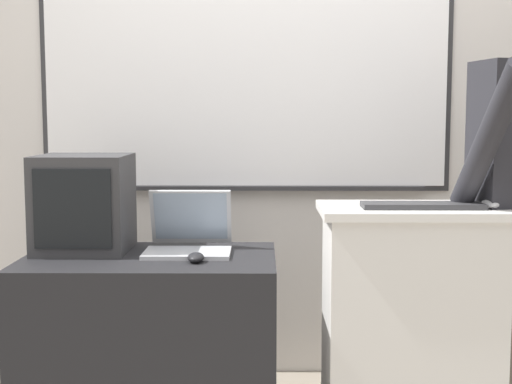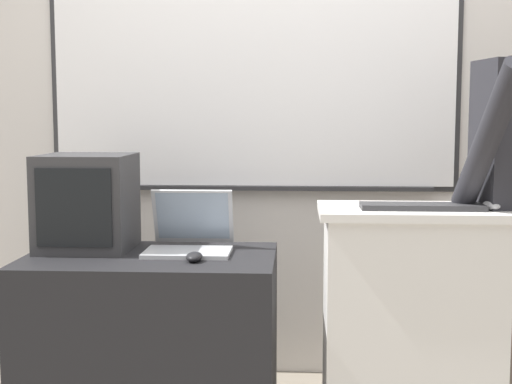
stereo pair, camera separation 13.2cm
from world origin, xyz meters
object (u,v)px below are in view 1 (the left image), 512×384
at_px(side_desk, 151,349).
at_px(wireless_keyboard, 422,205).
at_px(lectern_podium, 410,329).
at_px(computer_mouse_by_laptop, 196,257).
at_px(crt_monitor, 84,203).
at_px(laptop, 189,235).
at_px(computer_mouse_by_keyboard, 491,204).

relative_size(side_desk, wireless_keyboard, 2.20).
relative_size(lectern_podium, side_desk, 0.98).
xyz_separation_m(computer_mouse_by_laptop, crt_monitor, (-0.46, 0.21, 0.17)).
distance_m(laptop, wireless_keyboard, 0.90).
xyz_separation_m(lectern_podium, laptop, (-0.84, 0.16, 0.33)).
bearing_deg(laptop, wireless_keyboard, -13.73).
bearing_deg(side_desk, wireless_keyboard, -6.58).
distance_m(computer_mouse_by_keyboard, crt_monitor, 1.53).
height_order(wireless_keyboard, crt_monitor, crt_monitor).
height_order(lectern_podium, side_desk, lectern_podium).
xyz_separation_m(lectern_podium, crt_monitor, (-1.25, 0.17, 0.45)).
bearing_deg(lectern_podium, laptop, 169.17).
bearing_deg(computer_mouse_by_laptop, laptop, 102.27).
height_order(side_desk, computer_mouse_by_laptop, computer_mouse_by_laptop).
height_order(lectern_podium, wireless_keyboard, wireless_keyboard).
bearing_deg(wireless_keyboard, lectern_podium, 115.24).
bearing_deg(computer_mouse_by_laptop, computer_mouse_by_keyboard, -0.60).
bearing_deg(laptop, computer_mouse_by_keyboard, -11.07).
distance_m(lectern_podium, crt_monitor, 1.34).
xyz_separation_m(laptop, computer_mouse_by_keyboard, (1.10, -0.22, 0.15)).
relative_size(lectern_podium, computer_mouse_by_laptop, 9.30).
xyz_separation_m(laptop, computer_mouse_by_laptop, (0.04, -0.20, -0.05)).
distance_m(wireless_keyboard, crt_monitor, 1.29).
relative_size(lectern_podium, crt_monitor, 2.46).
bearing_deg(laptop, lectern_podium, -10.83).
distance_m(side_desk, laptop, 0.46).
xyz_separation_m(lectern_podium, computer_mouse_by_laptop, (-0.79, -0.04, 0.28)).
bearing_deg(wireless_keyboard, computer_mouse_by_keyboard, -1.32).
relative_size(wireless_keyboard, computer_mouse_by_laptop, 4.33).
bearing_deg(side_desk, computer_mouse_by_laptop, -30.77).
bearing_deg(side_desk, lectern_podium, -3.82).
height_order(side_desk, crt_monitor, crt_monitor).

